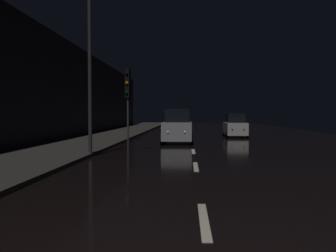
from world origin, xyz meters
TOP-DOWN VIEW (x-y plane):
  - ground at (0.00, 24.50)m, footprint 25.53×84.00m
  - sidewalk_left at (-6.56, 24.50)m, footprint 4.40×84.00m
  - building_facade_left at (-9.16, 21.00)m, footprint 0.80×63.00m
  - lane_centerline at (0.00, 16.06)m, footprint 0.16×30.43m
  - traffic_light_far_left at (-4.27, 20.60)m, footprint 0.36×0.48m
  - streetlamp_overhead at (-4.00, 12.04)m, footprint 1.70×0.44m
  - car_approaching_headlights at (-0.94, 19.67)m, footprint 1.97×4.26m
  - car_parked_right_far at (3.46, 25.51)m, footprint 1.71×3.71m

SIDE VIEW (x-z plane):
  - ground at x=0.00m, z-range -0.02..0.00m
  - lane_centerline at x=0.00m, z-range 0.00..0.01m
  - sidewalk_left at x=-6.56m, z-range 0.00..0.15m
  - car_parked_right_far at x=3.46m, z-range -0.08..1.79m
  - car_approaching_headlights at x=-0.94m, z-range -0.09..2.05m
  - traffic_light_far_left at x=-4.27m, z-range 1.09..5.91m
  - building_facade_left at x=-9.16m, z-range 0.00..7.06m
  - streetlamp_overhead at x=-4.00m, z-range 1.17..8.28m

